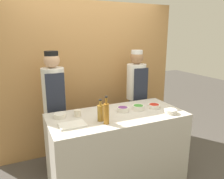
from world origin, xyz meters
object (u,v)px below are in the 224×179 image
at_px(chef_right, 136,96).
at_px(sauce_bowl_red, 154,106).
at_px(sauce_bowl_purple, 123,109).
at_px(cutting_board, 72,125).
at_px(bottle_vinegar, 100,112).
at_px(sauce_bowl_yellow, 171,111).
at_px(chef_left, 55,106).
at_px(bottle_amber, 106,113).
at_px(sauce_bowl_white, 60,115).
at_px(sauce_bowl_green, 138,107).
at_px(cup_cream, 78,113).

bearing_deg(chef_right, sauce_bowl_red, -98.13).
height_order(sauce_bowl_purple, chef_right, chef_right).
distance_m(cutting_board, bottle_vinegar, 0.34).
bearing_deg(sauce_bowl_purple, sauce_bowl_yellow, -31.68).
bearing_deg(chef_left, sauce_bowl_red, -27.58).
distance_m(sauce_bowl_yellow, bottle_amber, 0.87).
bearing_deg(chef_left, bottle_amber, -64.62).
xyz_separation_m(sauce_bowl_red, cutting_board, (-1.16, -0.13, -0.02)).
distance_m(sauce_bowl_purple, sauce_bowl_white, 0.79).
xyz_separation_m(sauce_bowl_purple, sauce_bowl_red, (0.45, -0.05, -0.00)).
height_order(sauce_bowl_green, sauce_bowl_yellow, sauce_bowl_green).
bearing_deg(sauce_bowl_yellow, sauce_bowl_purple, 148.32).
xyz_separation_m(bottle_amber, chef_left, (-0.41, 0.86, -0.13)).
height_order(sauce_bowl_purple, sauce_bowl_red, sauce_bowl_purple).
distance_m(sauce_bowl_purple, bottle_amber, 0.46).
bearing_deg(bottle_vinegar, sauce_bowl_yellow, -9.01).
distance_m(sauce_bowl_yellow, cup_cream, 1.15).
bearing_deg(sauce_bowl_red, chef_left, 152.42).
bearing_deg(chef_right, cup_cream, -155.46).
distance_m(bottle_amber, chef_right, 1.25).
height_order(sauce_bowl_yellow, bottle_vinegar, bottle_vinegar).
bearing_deg(chef_right, cutting_board, -148.62).
relative_size(sauce_bowl_yellow, chef_left, 0.09).
height_order(bottle_amber, cup_cream, bottle_amber).
distance_m(sauce_bowl_purple, chef_left, 0.96).
distance_m(sauce_bowl_red, cutting_board, 1.16).
xyz_separation_m(sauce_bowl_green, chef_right, (0.33, 0.61, -0.05)).
bearing_deg(sauce_bowl_purple, chef_right, 47.16).
bearing_deg(cutting_board, chef_right, 31.38).
height_order(sauce_bowl_red, bottle_vinegar, bottle_vinegar).
distance_m(sauce_bowl_yellow, sauce_bowl_red, 0.27).
bearing_deg(sauce_bowl_yellow, sauce_bowl_green, 136.66).
bearing_deg(cup_cream, cutting_board, -117.53).
xyz_separation_m(sauce_bowl_yellow, sauce_bowl_white, (-1.29, 0.43, -0.00)).
bearing_deg(sauce_bowl_red, sauce_bowl_yellow, -76.84).
bearing_deg(cutting_board, cup_cream, 62.47).
xyz_separation_m(sauce_bowl_green, sauce_bowl_yellow, (0.30, -0.28, -0.00)).
bearing_deg(sauce_bowl_green, sauce_bowl_red, -4.13).
distance_m(sauce_bowl_purple, cup_cream, 0.58).
relative_size(sauce_bowl_yellow, sauce_bowl_purple, 1.05).
bearing_deg(sauce_bowl_green, bottle_vinegar, -166.42).
relative_size(sauce_bowl_green, bottle_vinegar, 0.60).
distance_m(sauce_bowl_white, bottle_vinegar, 0.50).
height_order(cup_cream, chef_right, chef_right).
bearing_deg(cup_cream, sauce_bowl_purple, -7.09).
bearing_deg(sauce_bowl_white, chef_right, 19.44).
bearing_deg(cup_cream, sauce_bowl_white, 167.59).
bearing_deg(sauce_bowl_yellow, bottle_vinegar, 170.99).
xyz_separation_m(sauce_bowl_purple, chef_left, (-0.76, 0.58, -0.03)).
xyz_separation_m(sauce_bowl_white, sauce_bowl_red, (1.23, -0.17, -0.00)).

